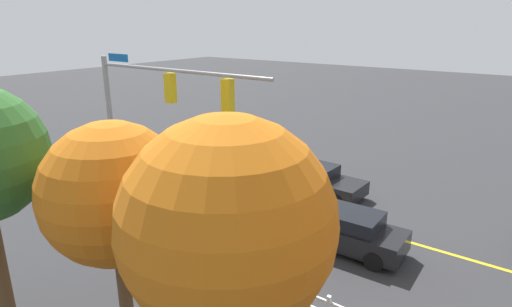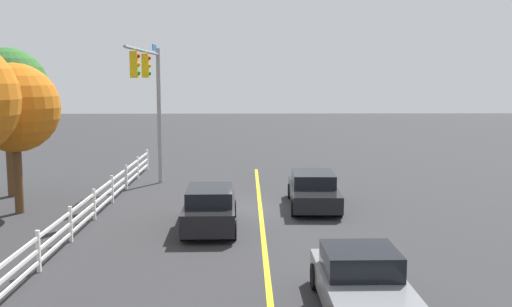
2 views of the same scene
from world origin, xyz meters
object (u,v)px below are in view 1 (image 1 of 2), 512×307
Objects in this scene: tree_1 at (114,194)px; car_0 at (342,229)px; car_2 at (314,179)px; tree_2 at (228,224)px.

car_0 is at bearing -107.61° from tree_1.
tree_1 is at bearing -83.46° from car_2.
car_2 is at bearing -68.76° from tree_2.
car_2 is 13.17m from tree_2.
tree_2 reaches higher than car_2.
car_0 is 0.80× the size of tree_1.
tree_2 is (-3.64, 0.32, 0.45)m from tree_1.
tree_1 is at bearing 71.09° from car_0.
car_0 is at bearing -80.75° from tree_2.
car_0 is 8.52m from tree_1.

